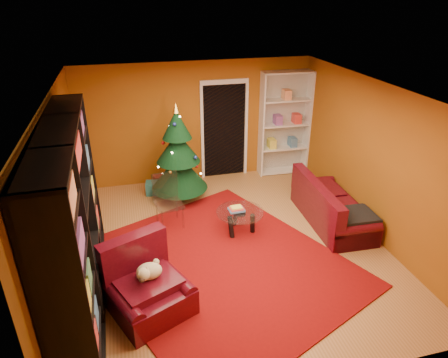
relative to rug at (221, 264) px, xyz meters
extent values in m
cube|color=#9A6735|center=(0.27, 0.49, -0.04)|extent=(5.00, 5.50, 0.05)
cube|color=silver|center=(0.27, 0.49, 2.61)|extent=(5.00, 5.50, 0.05)
cube|color=#935313|center=(0.27, 3.27, 1.29)|extent=(5.00, 0.05, 2.60)
cube|color=#935313|center=(-2.25, 0.49, 1.29)|extent=(0.05, 5.50, 2.60)
cube|color=#935313|center=(2.80, 0.49, 1.29)|extent=(0.05, 5.50, 2.60)
cube|color=maroon|center=(0.00, 0.00, 0.00)|extent=(4.60, 4.89, 0.02)
cube|color=#1F646A|center=(-0.82, 2.68, 0.12)|extent=(0.30, 0.30, 0.27)
cube|color=#195725|center=(-0.30, 2.51, 0.12)|extent=(0.28, 0.28, 0.26)
cube|color=maroon|center=(-0.65, 3.08, 0.09)|extent=(0.25, 0.25, 0.21)
camera|label=1|loc=(-1.20, -4.91, 3.93)|focal=32.00mm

